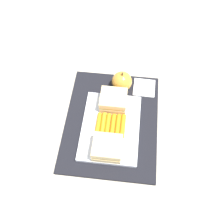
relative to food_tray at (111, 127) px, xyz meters
The scene contains 8 objects.
ground_plane 0.03m from the food_tray, ahead, with size 2.40×2.40×0.00m, color #B7AD99.
lunchbag_mat 0.03m from the food_tray, ahead, with size 0.36×0.28×0.01m, color black.
food_tray is the anchor object (origin of this frame).
sandwich_half_left 0.08m from the food_tray, behind, with size 0.07×0.08×0.04m.
sandwich_half_right 0.08m from the food_tray, ahead, with size 0.07×0.08×0.04m.
carrot_sticks_bundle 0.01m from the food_tray, 121.04° to the left, with size 0.08×0.09×0.02m.
apple 0.16m from the food_tray, ahead, with size 0.07×0.07×0.08m.
paper_napkin 0.19m from the food_tray, 30.34° to the right, with size 0.07×0.07×0.00m, color white.
Camera 1 is at (-0.37, -0.04, 0.69)m, focal length 40.43 mm.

